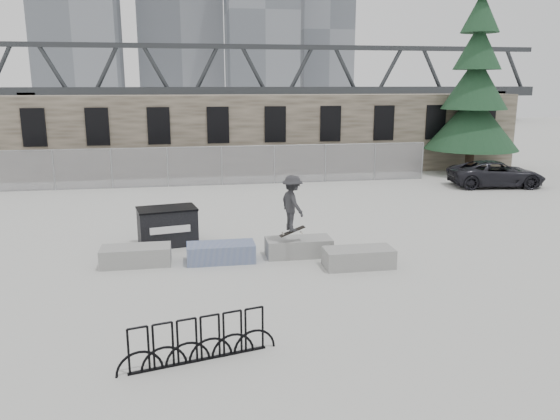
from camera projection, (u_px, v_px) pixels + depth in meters
The scene contains 13 objects.
ground at pixel (250, 260), 16.37m from camera, with size 120.00×120.00×0.00m, color #B4B4AF.
stone_wall at pixel (217, 135), 31.44m from camera, with size 36.00×2.58×4.50m.
chainlink_fence at pixel (222, 165), 28.13m from camera, with size 22.06×0.06×2.02m.
planter_far_left at pixel (136, 255), 15.93m from camera, with size 2.00×0.90×0.55m.
planter_center_left at pixel (221, 252), 16.22m from camera, with size 2.00×0.90×0.55m.
planter_center_right at pixel (299, 246), 16.77m from camera, with size 2.00×0.90×0.55m.
planter_offset at pixel (359, 257), 15.75m from camera, with size 2.00×0.90×0.55m.
dumpster at pixel (167, 226), 17.86m from camera, with size 2.06×1.47×1.24m.
bike_rack at pixel (199, 340), 10.38m from camera, with size 3.07×0.77×0.90m.
spruce_tree at pixel (475, 95), 31.20m from camera, with size 5.33×5.33×11.50m.
truss_bridge at pixel (277, 91), 69.84m from camera, with size 70.00×3.00×9.80m.
suv at pixel (496, 174), 27.81m from camera, with size 2.18×4.73×1.31m, color black.
skateboarder at pixel (292, 203), 16.12m from camera, with size 0.91×1.21×1.84m.
Camera 1 is at (-1.75, -15.52, 5.23)m, focal length 35.00 mm.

